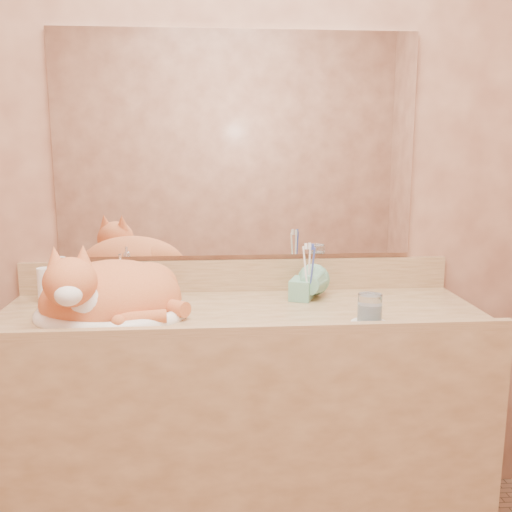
{
  "coord_description": "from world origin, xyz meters",
  "views": [
    {
      "loc": [
        -0.09,
        -1.11,
        1.39
      ],
      "look_at": [
        0.05,
        0.7,
        1.04
      ],
      "focal_mm": 40.0,
      "sensor_mm": 36.0,
      "label": 1
    }
  ],
  "objects": [
    {
      "name": "lotion_bottle",
      "position": [
        -0.68,
        0.88,
        0.91
      ],
      "size": [
        0.05,
        0.05,
        0.12
      ],
      "primitive_type": "cylinder",
      "color": "white",
      "rests_on": "vanity_counter"
    },
    {
      "name": "cat",
      "position": [
        -0.43,
        0.7,
        0.93
      ],
      "size": [
        0.55,
        0.49,
        0.25
      ],
      "primitive_type": null,
      "rotation": [
        0.0,
        0.0,
        0.27
      ],
      "color": "#BF562C",
      "rests_on": "sink_basin"
    },
    {
      "name": "faucet",
      "position": [
        -0.42,
        0.89,
        0.93
      ],
      "size": [
        0.05,
        0.11,
        0.15
      ],
      "primitive_type": null,
      "rotation": [
        0.0,
        0.0,
        -0.07
      ],
      "color": "white",
      "rests_on": "vanity_counter"
    },
    {
      "name": "vanity_counter",
      "position": [
        0.0,
        0.72,
        0.42
      ],
      "size": [
        1.6,
        0.55,
        0.85
      ],
      "primitive_type": null,
      "color": "olive",
      "rests_on": "floor"
    },
    {
      "name": "water_glass",
      "position": [
        0.38,
        0.53,
        0.9
      ],
      "size": [
        0.07,
        0.07,
        0.09
      ],
      "primitive_type": "cylinder",
      "color": "silver",
      "rests_on": "saucer"
    },
    {
      "name": "sink_basin",
      "position": [
        -0.42,
        0.7,
        0.93
      ],
      "size": [
        0.56,
        0.5,
        0.15
      ],
      "primitive_type": null,
      "rotation": [
        0.0,
        0.0,
        -0.21
      ],
      "color": "white",
      "rests_on": "vanity_counter"
    },
    {
      "name": "toothbrushes",
      "position": [
        0.24,
        0.8,
        0.98
      ],
      "size": [
        0.03,
        0.03,
        0.21
      ],
      "primitive_type": null,
      "color": "white",
      "rests_on": "toothbrush_cup"
    },
    {
      "name": "soap_dispenser",
      "position": [
        0.2,
        0.8,
        0.93
      ],
      "size": [
        0.1,
        0.1,
        0.16
      ],
      "primitive_type": "imported",
      "rotation": [
        0.0,
        0.0,
        -0.36
      ],
      "color": "#6AAA8B",
      "rests_on": "vanity_counter"
    },
    {
      "name": "toothbrush_cup",
      "position": [
        0.24,
        0.8,
        0.9
      ],
      "size": [
        0.15,
        0.15,
        0.11
      ],
      "primitive_type": "imported",
      "rotation": [
        0.0,
        0.0,
        -0.34
      ],
      "color": "#6AAA8B",
      "rests_on": "vanity_counter"
    },
    {
      "name": "saucer",
      "position": [
        0.38,
        0.53,
        0.85
      ],
      "size": [
        0.11,
        0.11,
        0.01
      ],
      "primitive_type": "cylinder",
      "color": "white",
      "rests_on": "vanity_counter"
    },
    {
      "name": "mirror",
      "position": [
        0.0,
        0.99,
        1.39
      ],
      "size": [
        1.3,
        0.02,
        0.8
      ],
      "primitive_type": "cube",
      "color": "white",
      "rests_on": "wall_back"
    },
    {
      "name": "wall_back",
      "position": [
        0.0,
        1.0,
        1.25
      ],
      "size": [
        2.4,
        0.02,
        2.5
      ],
      "primitive_type": "cube",
      "color": "brown",
      "rests_on": "ground"
    }
  ]
}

